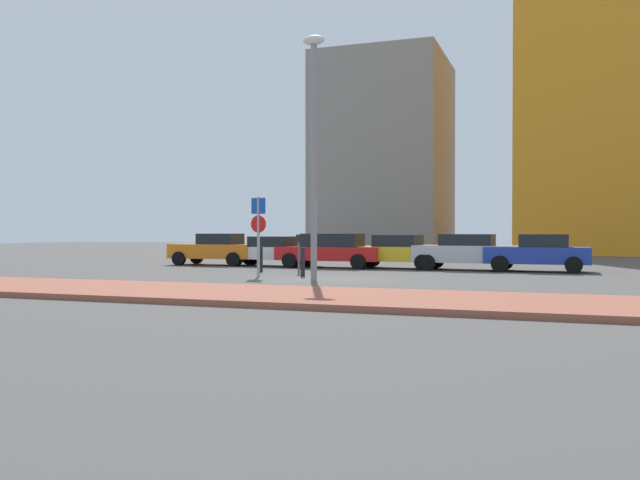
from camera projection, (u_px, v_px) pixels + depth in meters
ground_plane at (323, 279)px, 22.00m from camera, size 120.00×120.00×0.00m
sidewalk_brick at (234, 294)px, 15.89m from camera, size 40.00×4.00×0.14m
parked_car_orange at (216, 249)px, 30.82m from camera, size 4.10×2.03×1.47m
parked_car_white at (273, 251)px, 29.99m from camera, size 4.29×2.07×1.34m
parked_car_red at (331, 250)px, 28.61m from camera, size 4.61×1.97×1.48m
parked_car_yellow at (397, 251)px, 28.03m from camera, size 4.03×2.16×1.43m
parked_car_silver at (467, 251)px, 26.84m from camera, size 4.25×2.09×1.46m
parked_car_blue at (538, 252)px, 25.79m from camera, size 3.93×2.01×1.46m
parking_sign_post at (258, 227)px, 22.88m from camera, size 0.60×0.11×2.76m
parking_meter at (299, 248)px, 24.64m from camera, size 0.18×0.14×1.45m
street_lamp at (314, 139)px, 20.59m from camera, size 0.70×0.36×7.67m
traffic_bollard_near at (260, 259)px, 25.60m from camera, size 0.17×0.17×0.99m
traffic_bollard_mid at (303, 262)px, 23.03m from camera, size 0.15×0.15×1.01m
building_colorful_midrise at (630, 73)px, 47.34m from camera, size 15.34×14.21×25.86m
building_under_construction at (385, 155)px, 56.05m from camera, size 10.20×11.05×16.05m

